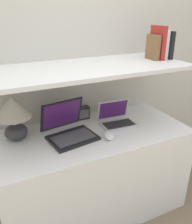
# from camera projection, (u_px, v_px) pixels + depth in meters

# --- Properties ---
(wall_back) EXTENTS (6.00, 0.05, 2.40)m
(wall_back) POSITION_uv_depth(u_px,v_px,m) (72.00, 60.00, 1.93)
(wall_back) COLOR beige
(wall_back) RESTS_ON ground_plane
(desk) EXTENTS (1.44, 0.67, 0.73)m
(desk) POSITION_uv_depth(u_px,v_px,m) (93.00, 172.00, 1.93)
(desk) COLOR white
(desk) RESTS_ON ground_plane
(back_riser) EXTENTS (1.44, 0.04, 1.19)m
(back_riser) POSITION_uv_depth(u_px,v_px,m) (77.00, 129.00, 2.14)
(back_riser) COLOR beige
(back_riser) RESTS_ON ground_plane
(shelf) EXTENTS (1.44, 0.61, 0.03)m
(shelf) POSITION_uv_depth(u_px,v_px,m) (88.00, 68.00, 1.66)
(shelf) COLOR white
(shelf) RESTS_ON back_riser
(table_lamp) EXTENTS (0.24, 0.24, 0.32)m
(table_lamp) POSITION_uv_depth(u_px,v_px,m) (13.00, 113.00, 1.61)
(table_lamp) COLOR #2D2D33
(table_lamp) RESTS_ON desk
(laptop_large) EXTENTS (0.37, 0.37, 0.25)m
(laptop_large) POSITION_uv_depth(u_px,v_px,m) (69.00, 130.00, 1.71)
(laptop_large) COLOR black
(laptop_large) RESTS_ON desk
(laptop_small) EXTENTS (0.28, 0.23, 0.18)m
(laptop_small) POSITION_uv_depth(u_px,v_px,m) (117.00, 119.00, 1.89)
(laptop_small) COLOR silver
(laptop_small) RESTS_ON desk
(computer_mouse) EXTENTS (0.11, 0.13, 0.04)m
(computer_mouse) POSITION_uv_depth(u_px,v_px,m) (109.00, 136.00, 1.69)
(computer_mouse) COLOR white
(computer_mouse) RESTS_ON desk
(router_box) EXTENTS (0.10, 0.06, 0.11)m
(router_box) POSITION_uv_depth(u_px,v_px,m) (83.00, 113.00, 1.98)
(router_box) COLOR black
(router_box) RESTS_ON desk
(book_black) EXTENTS (0.03, 0.15, 0.21)m
(book_black) POSITION_uv_depth(u_px,v_px,m) (166.00, 45.00, 1.88)
(book_black) COLOR black
(book_black) RESTS_ON shelf
(book_white) EXTENTS (0.04, 0.12, 0.22)m
(book_white) POSITION_uv_depth(u_px,v_px,m) (162.00, 44.00, 1.86)
(book_white) COLOR silver
(book_white) RESTS_ON shelf
(book_red) EXTENTS (0.03, 0.16, 0.25)m
(book_red) POSITION_uv_depth(u_px,v_px,m) (158.00, 43.00, 1.83)
(book_red) COLOR #A82823
(book_red) RESTS_ON shelf
(book_brown) EXTENTS (0.03, 0.14, 0.19)m
(book_brown) POSITION_uv_depth(u_px,v_px,m) (153.00, 47.00, 1.83)
(book_brown) COLOR brown
(book_brown) RESTS_ON shelf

